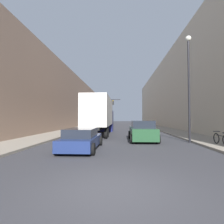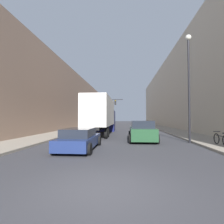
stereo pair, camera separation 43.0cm
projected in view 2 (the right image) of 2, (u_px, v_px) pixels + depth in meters
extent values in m
plane|color=#38383D|center=(103.00, 190.00, 4.65)|extent=(200.00, 200.00, 0.00)
cube|color=gray|center=(160.00, 127.00, 33.93)|extent=(3.27, 80.00, 0.15)
cube|color=gray|center=(88.00, 127.00, 35.13)|extent=(3.27, 80.00, 0.15)
cube|color=beige|center=(185.00, 91.00, 33.78)|extent=(6.00, 80.00, 14.21)
cube|color=#997A66|center=(65.00, 102.00, 35.69)|extent=(6.00, 80.00, 10.51)
cube|color=silver|center=(100.00, 112.00, 19.54)|extent=(2.47, 9.03, 3.00)
cube|color=black|center=(100.00, 127.00, 19.49)|extent=(1.23, 9.03, 0.24)
cube|color=navy|center=(106.00, 121.00, 25.40)|extent=(2.47, 2.80, 2.93)
cylinder|color=black|center=(83.00, 133.00, 16.26)|extent=(0.25, 1.00, 1.00)
cylinder|color=black|center=(106.00, 133.00, 16.08)|extent=(0.25, 1.00, 1.00)
cylinder|color=black|center=(86.00, 132.00, 17.46)|extent=(0.25, 1.00, 1.00)
cylinder|color=black|center=(108.00, 132.00, 17.28)|extent=(0.25, 1.00, 1.00)
cylinder|color=black|center=(99.00, 128.00, 25.45)|extent=(0.25, 1.00, 1.00)
cylinder|color=black|center=(114.00, 128.00, 25.27)|extent=(0.25, 1.00, 1.00)
cube|color=navy|center=(80.00, 141.00, 10.69)|extent=(1.84, 4.53, 0.61)
cube|color=#1E232D|center=(79.00, 133.00, 10.48)|extent=(1.62, 2.49, 0.50)
cylinder|color=black|center=(73.00, 140.00, 12.32)|extent=(0.25, 0.64, 0.64)
cylinder|color=black|center=(99.00, 141.00, 12.17)|extent=(0.25, 0.64, 0.64)
cylinder|color=black|center=(54.00, 148.00, 9.10)|extent=(0.25, 0.64, 0.64)
cylinder|color=black|center=(89.00, 149.00, 8.95)|extent=(0.25, 0.64, 0.64)
cube|color=#234C2D|center=(142.00, 133.00, 14.58)|extent=(1.93, 4.57, 0.91)
cube|color=#1E232D|center=(142.00, 124.00, 14.37)|extent=(1.70, 2.51, 0.58)
cylinder|color=black|center=(130.00, 135.00, 16.23)|extent=(0.25, 0.70, 0.70)
cylinder|color=black|center=(151.00, 135.00, 16.07)|extent=(0.25, 0.70, 0.70)
cylinder|color=black|center=(131.00, 139.00, 12.97)|extent=(0.25, 0.70, 0.70)
cylinder|color=black|center=(157.00, 139.00, 12.81)|extent=(0.25, 0.70, 0.70)
cylinder|color=black|center=(93.00, 113.00, 31.78)|extent=(0.20, 0.20, 5.53)
cube|color=black|center=(108.00, 100.00, 31.64)|extent=(5.36, 0.12, 0.12)
cube|color=black|center=(101.00, 102.00, 31.74)|extent=(0.30, 0.24, 0.90)
sphere|color=gold|center=(101.00, 102.00, 31.60)|extent=(0.18, 0.18, 0.18)
cube|color=black|center=(108.00, 102.00, 31.63)|extent=(0.30, 0.24, 0.90)
sphere|color=green|center=(108.00, 101.00, 31.50)|extent=(0.18, 0.18, 0.18)
cube|color=black|center=(115.00, 102.00, 31.52)|extent=(0.30, 0.24, 0.90)
sphere|color=gold|center=(115.00, 101.00, 31.39)|extent=(0.18, 0.18, 0.18)
cylinder|color=black|center=(189.00, 91.00, 13.39)|extent=(0.16, 0.16, 7.99)
sphere|color=silver|center=(188.00, 38.00, 13.53)|extent=(0.44, 0.44, 0.44)
torus|color=black|center=(216.00, 139.00, 11.79)|extent=(0.06, 0.72, 0.72)
cube|color=black|center=(221.00, 136.00, 11.25)|extent=(0.04, 1.11, 0.04)
cube|color=black|center=(224.00, 133.00, 10.86)|extent=(0.12, 0.20, 0.06)
cube|color=black|center=(217.00, 132.00, 11.76)|extent=(0.44, 0.04, 0.04)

